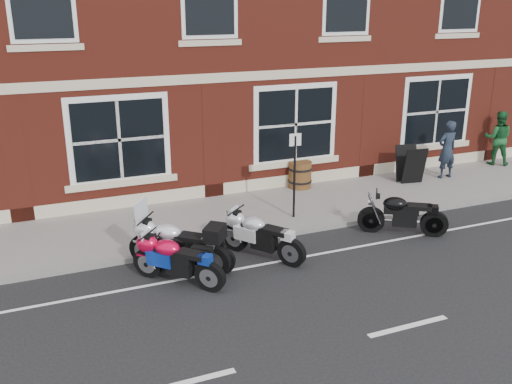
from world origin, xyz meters
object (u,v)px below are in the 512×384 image
(pedestrian_right, at_px, (498,138))
(a_board_sign, at_px, (410,164))
(moto_sport_red, at_px, (177,258))
(parking_sign, at_px, (295,170))
(moto_sport_black, at_px, (189,249))
(moto_touring_silver, at_px, (176,242))
(barrel_planter, at_px, (300,175))
(moto_sport_silver, at_px, (261,234))
(moto_naked_black, at_px, (401,212))
(pedestrian_left, at_px, (447,149))

(pedestrian_right, distance_m, a_board_sign, 3.95)
(moto_sport_red, height_order, parking_sign, parking_sign)
(moto_sport_black, bearing_deg, moto_touring_silver, 80.42)
(a_board_sign, bearing_deg, pedestrian_right, 17.71)
(moto_touring_silver, xyz_separation_m, barrel_planter, (4.67, 3.60, -0.10))
(moto_sport_silver, xyz_separation_m, moto_naked_black, (3.59, -0.06, 0.00))
(pedestrian_left, distance_m, pedestrian_right, 2.64)
(moto_sport_silver, relative_size, barrel_planter, 2.33)
(pedestrian_left, relative_size, a_board_sign, 1.60)
(parking_sign, bearing_deg, moto_naked_black, -36.85)
(moto_sport_red, distance_m, moto_sport_silver, 2.06)
(moto_sport_red, distance_m, moto_naked_black, 5.61)
(pedestrian_left, xyz_separation_m, barrel_planter, (-4.59, 0.84, -0.50))
(moto_sport_red, relative_size, moto_naked_black, 0.88)
(moto_naked_black, relative_size, a_board_sign, 1.64)
(moto_sport_black, bearing_deg, pedestrian_right, -42.25)
(moto_sport_black, distance_m, parking_sign, 3.75)
(moto_sport_black, relative_size, pedestrian_left, 0.94)
(moto_sport_silver, bearing_deg, barrel_planter, 18.94)
(moto_sport_black, distance_m, pedestrian_right, 12.15)
(moto_touring_silver, distance_m, moto_sport_silver, 1.86)
(pedestrian_left, bearing_deg, moto_sport_black, 16.09)
(moto_sport_black, height_order, a_board_sign, a_board_sign)
(moto_sport_black, bearing_deg, parking_sign, -31.57)
(a_board_sign, bearing_deg, moto_sport_black, -149.65)
(moto_naked_black, xyz_separation_m, pedestrian_left, (3.82, 2.97, 0.47))
(moto_touring_silver, relative_size, a_board_sign, 1.60)
(moto_touring_silver, relative_size, pedestrian_left, 1.00)
(moto_sport_red, xyz_separation_m, barrel_planter, (4.83, 4.21, -0.02))
(moto_sport_silver, relative_size, pedestrian_left, 1.02)
(moto_sport_silver, distance_m, moto_naked_black, 3.59)
(moto_sport_red, height_order, moto_naked_black, moto_naked_black)
(pedestrian_right, xyz_separation_m, barrel_planter, (-7.17, 0.28, -0.51))
(moto_sport_silver, distance_m, pedestrian_left, 7.98)
(moto_touring_silver, bearing_deg, pedestrian_right, -32.56)
(pedestrian_left, relative_size, barrel_planter, 2.29)
(moto_sport_silver, xyz_separation_m, pedestrian_right, (9.99, 3.47, 0.47))
(moto_naked_black, distance_m, barrel_planter, 3.89)
(moto_sport_black, relative_size, moto_naked_black, 0.91)
(parking_sign, bearing_deg, moto_touring_silver, -152.75)
(moto_naked_black, distance_m, pedestrian_left, 4.86)
(moto_sport_red, bearing_deg, pedestrian_left, -22.94)
(moto_sport_red, height_order, a_board_sign, a_board_sign)
(moto_touring_silver, bearing_deg, moto_sport_black, -88.81)
(moto_sport_silver, bearing_deg, moto_sport_red, 158.86)
(moto_naked_black, height_order, a_board_sign, a_board_sign)
(moto_touring_silver, relative_size, barrel_planter, 2.30)
(moto_touring_silver, bearing_deg, moto_naked_black, -50.50)
(moto_sport_silver, distance_m, barrel_planter, 4.70)
(moto_touring_silver, xyz_separation_m, moto_sport_black, (0.21, -0.18, -0.12))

